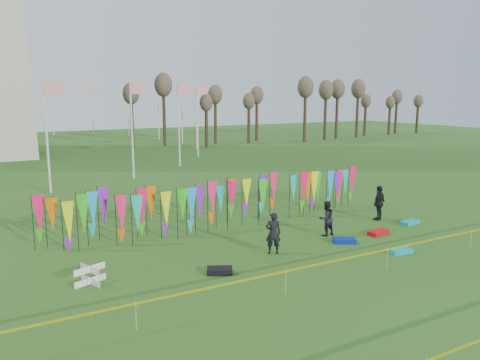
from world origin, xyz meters
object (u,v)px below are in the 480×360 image
box_kite (90,275)px  kite_bag_blue (344,241)px  kite_bag_red (379,232)px  person_right (379,203)px  kite_bag_black (220,271)px  kite_bag_teal (410,222)px  kite_bag_turquoise (401,251)px  person_mid (326,218)px  person_left (273,233)px

box_kite → kite_bag_blue: box_kite is taller
kite_bag_red → person_right: bearing=45.2°
person_right → kite_bag_black: person_right is taller
person_right → kite_bag_teal: person_right is taller
person_right → kite_bag_black: bearing=-5.3°
kite_bag_turquoise → kite_bag_red: 2.80m
person_mid → kite_bag_turquoise: (1.19, -3.66, -0.77)m
box_kite → kite_bag_red: 13.75m
kite_bag_turquoise → kite_bag_black: (-7.94, 1.71, 0.02)m
kite_bag_turquoise → person_left: bearing=151.3°
person_right → kite_bag_red: (-1.99, -2.01, -0.86)m
person_right → person_left: bearing=-6.5°
kite_bag_red → kite_bag_teal: size_ratio=1.07×
kite_bag_black → kite_bag_teal: 12.04m
person_mid → kite_bag_black: (-6.75, -1.94, -0.75)m
box_kite → person_right: 15.81m
box_kite → person_right: (15.73, 1.52, 0.61)m
person_mid → kite_bag_black: size_ratio=1.77×
person_mid → kite_bag_black: bearing=14.0°
person_mid → kite_bag_red: person_mid is taller
person_mid → kite_bag_black: person_mid is taller
kite_bag_turquoise → kite_bag_black: kite_bag_black is taller
person_mid → kite_bag_turquoise: size_ratio=1.77×
box_kite → person_mid: person_mid is taller
kite_bag_turquoise → kite_bag_red: bearing=64.5°
kite_bag_turquoise → kite_bag_black: bearing=167.8°
kite_bag_blue → kite_bag_turquoise: bearing=-63.3°
person_mid → kite_bag_teal: (5.22, -0.59, -0.76)m
person_left → kite_bag_turquoise: person_left is taller
kite_bag_blue → kite_bag_teal: size_ratio=0.95×
person_left → kite_bag_red: size_ratio=1.60×
person_right → kite_bag_blue: (-4.36, -2.22, -0.86)m
kite_bag_black → kite_bag_teal: kite_bag_black is taller
kite_bag_turquoise → kite_bag_red: kite_bag_red is taller
box_kite → kite_bag_blue: 11.39m
kite_bag_turquoise → kite_bag_red: size_ratio=0.85×
person_mid → kite_bag_teal: 5.31m
kite_bag_turquoise → kite_bag_teal: size_ratio=0.91×
kite_bag_red → person_mid: bearing=154.8°
kite_bag_turquoise → kite_bag_teal: 5.06m
person_mid → kite_bag_blue: (0.03, -1.34, -0.76)m
person_left → kite_bag_red: bearing=-156.8°
box_kite → kite_bag_turquoise: box_kite is taller
person_left → kite_bag_red: 6.15m
kite_bag_black → kite_bag_blue: bearing=5.1°
person_left → person_right: 8.30m
person_left → box_kite: bearing=21.9°
person_mid → kite_bag_turquoise: 3.92m
person_left → kite_bag_teal: size_ratio=1.71×
box_kite → kite_bag_red: (13.74, -0.49, -0.25)m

